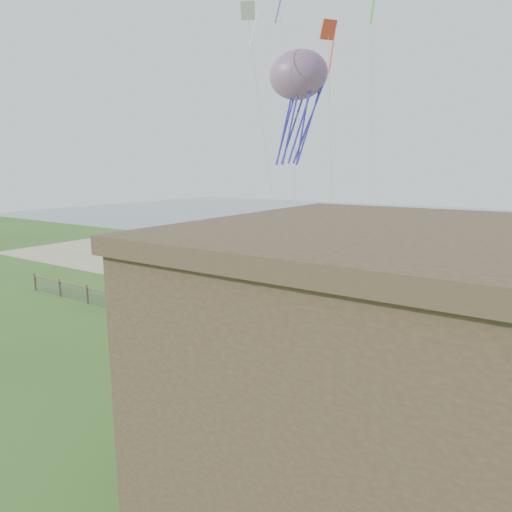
% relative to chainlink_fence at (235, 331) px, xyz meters
% --- Properties ---
extents(ground, '(160.00, 160.00, 0.00)m').
position_rel_chainlink_fence_xyz_m(ground, '(0.00, -6.00, -0.55)').
color(ground, '#375A1F').
rests_on(ground, ground).
extents(sand_beach, '(72.00, 20.00, 0.02)m').
position_rel_chainlink_fence_xyz_m(sand_beach, '(0.00, 16.00, -0.55)').
color(sand_beach, tan).
rests_on(sand_beach, ground).
extents(ocean, '(160.00, 68.00, 0.02)m').
position_rel_chainlink_fence_xyz_m(ocean, '(0.00, 60.00, -0.55)').
color(ocean, slate).
rests_on(ocean, ground).
extents(chainlink_fence, '(36.20, 0.20, 1.25)m').
position_rel_chainlink_fence_xyz_m(chainlink_fence, '(0.00, 0.00, 0.00)').
color(chainlink_fence, brown).
rests_on(chainlink_fence, ground).
extents(picnic_table, '(1.62, 1.28, 0.65)m').
position_rel_chainlink_fence_xyz_m(picnic_table, '(7.44, -3.85, -0.23)').
color(picnic_table, brown).
rests_on(picnic_table, ground).
extents(octopus_kite, '(4.23, 3.26, 7.98)m').
position_rel_chainlink_fence_xyz_m(octopus_kite, '(-2.53, 10.88, 12.33)').
color(octopus_kite, '#E44824').
extents(kite_white, '(1.68, 1.87, 2.26)m').
position_rel_chainlink_fence_xyz_m(kite_white, '(-4.17, 7.26, 17.19)').
color(kite_white, white).
extents(kite_red, '(2.10, 1.97, 2.66)m').
position_rel_chainlink_fence_xyz_m(kite_red, '(-0.10, 10.27, 16.00)').
color(kite_red, '#F1422A').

